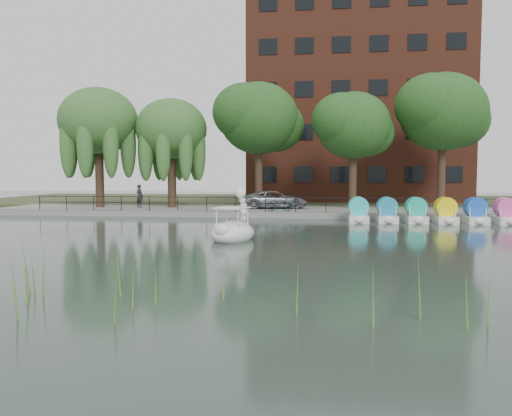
% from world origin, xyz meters
% --- Properties ---
extents(ground_plane, '(120.00, 120.00, 0.00)m').
position_xyz_m(ground_plane, '(0.00, 0.00, 0.00)').
color(ground_plane, '#394C45').
extents(promenade, '(40.00, 6.00, 0.40)m').
position_xyz_m(promenade, '(0.00, 16.00, 0.20)').
color(promenade, gray).
rests_on(promenade, ground_plane).
extents(kerb, '(40.00, 0.25, 0.40)m').
position_xyz_m(kerb, '(0.00, 13.05, 0.20)').
color(kerb, gray).
rests_on(kerb, ground_plane).
extents(land_strip, '(60.00, 22.00, 0.36)m').
position_xyz_m(land_strip, '(0.00, 30.00, 0.18)').
color(land_strip, '#47512D').
rests_on(land_strip, ground_plane).
extents(railing, '(32.00, 0.05, 1.00)m').
position_xyz_m(railing, '(0.00, 13.25, 1.15)').
color(railing, black).
rests_on(railing, promenade).
extents(apartment_building, '(20.00, 10.07, 18.00)m').
position_xyz_m(apartment_building, '(7.00, 29.97, 9.36)').
color(apartment_building, '#4C1E16').
rests_on(apartment_building, land_strip).
extents(willow_left, '(5.88, 5.88, 9.01)m').
position_xyz_m(willow_left, '(-13.00, 16.50, 6.87)').
color(willow_left, '#473323').
rests_on(willow_left, promenade).
extents(willow_mid, '(5.32, 5.32, 8.15)m').
position_xyz_m(willow_mid, '(-7.50, 17.00, 6.25)').
color(willow_mid, '#473323').
rests_on(willow_mid, promenade).
extents(broadleaf_center, '(6.00, 6.00, 9.25)m').
position_xyz_m(broadleaf_center, '(-1.00, 18.00, 7.06)').
color(broadleaf_center, '#473323').
rests_on(broadleaf_center, promenade).
extents(broadleaf_right, '(5.40, 5.40, 8.32)m').
position_xyz_m(broadleaf_right, '(6.00, 17.50, 6.39)').
color(broadleaf_right, '#473323').
rests_on(broadleaf_right, promenade).
extents(broadleaf_far, '(6.30, 6.30, 9.71)m').
position_xyz_m(broadleaf_far, '(12.50, 18.50, 7.40)').
color(broadleaf_far, '#473323').
rests_on(broadleaf_far, promenade).
extents(minivan, '(3.46, 5.73, 1.49)m').
position_xyz_m(minivan, '(0.37, 16.57, 1.14)').
color(minivan, gray).
rests_on(minivan, promenade).
extents(bicycle, '(0.86, 1.79, 1.00)m').
position_xyz_m(bicycle, '(0.87, 13.99, 0.90)').
color(bicycle, gray).
rests_on(bicycle, promenade).
extents(pedestrian, '(0.85, 0.75, 1.98)m').
position_xyz_m(pedestrian, '(-9.77, 16.21, 1.39)').
color(pedestrian, black).
rests_on(pedestrian, promenade).
extents(swan_boat, '(2.31, 3.06, 2.32)m').
position_xyz_m(swan_boat, '(-0.27, 2.03, 0.51)').
color(swan_boat, white).
rests_on(swan_boat, ground_plane).
extents(pedal_boat_row, '(11.35, 1.70, 1.40)m').
position_xyz_m(pedal_boat_row, '(11.00, 10.99, 0.61)').
color(pedal_boat_row, white).
rests_on(pedal_boat_row, ground_plane).
extents(reed_bank, '(24.00, 2.40, 1.20)m').
position_xyz_m(reed_bank, '(2.00, -9.50, 0.60)').
color(reed_bank, '#669938').
rests_on(reed_bank, ground_plane).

